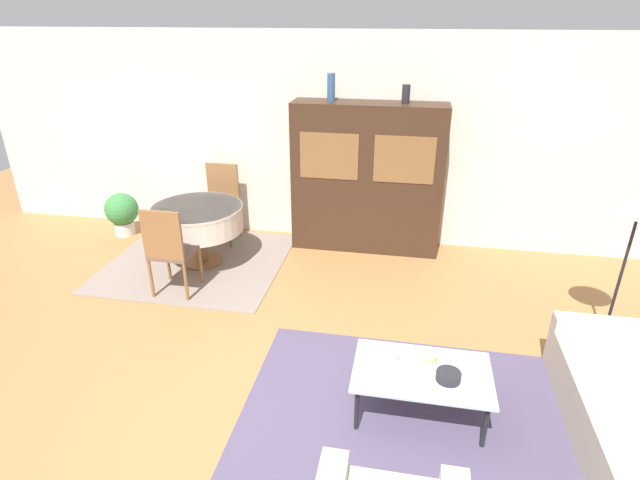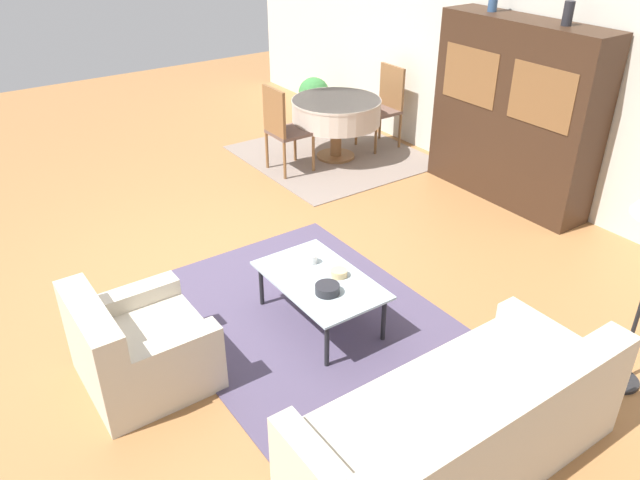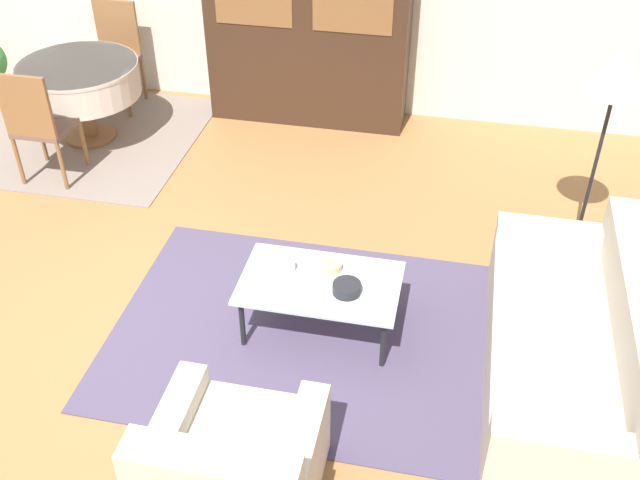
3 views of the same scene
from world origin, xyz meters
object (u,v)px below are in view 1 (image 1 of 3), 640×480
at_px(coffee_table, 422,375).
at_px(vase_short, 406,94).
at_px(dining_chair_near, 169,247).
at_px(potted_plant, 122,212).
at_px(display_cabinet, 367,179).
at_px(dining_chair_far, 221,199).
at_px(bowl, 448,376).
at_px(bowl_small, 429,357).
at_px(cup, 393,357).
at_px(dining_table, 198,219).
at_px(vase_tall, 331,87).

xyz_separation_m(coffee_table, vase_short, (-0.32, 2.99, 1.63)).
distance_m(dining_chair_near, potted_plant, 2.03).
xyz_separation_m(display_cabinet, potted_plant, (-3.39, -0.23, -0.61)).
distance_m(coffee_table, vase_short, 3.42).
height_order(dining_chair_far, potted_plant, dining_chair_far).
relative_size(coffee_table, dining_chair_near, 1.01).
distance_m(bowl, bowl_small, 0.25).
distance_m(dining_chair_far, bowl_small, 3.89).
bearing_deg(cup, dining_table, 140.35).
distance_m(bowl, potted_plant, 5.16).
bearing_deg(vase_short, vase_tall, -180.00).
height_order(dining_chair_near, potted_plant, dining_chair_near).
xyz_separation_m(coffee_table, dining_table, (-2.70, 2.12, 0.23)).
bearing_deg(bowl, cup, 161.25).
bearing_deg(potted_plant, coffee_table, -33.82).
bearing_deg(dining_chair_near, dining_table, 90.00).
xyz_separation_m(coffee_table, bowl, (0.19, -0.06, 0.07)).
bearing_deg(dining_chair_far, vase_short, -177.71).
relative_size(coffee_table, bowl, 5.66).
bearing_deg(cup, dining_chair_far, 131.18).
xyz_separation_m(display_cabinet, dining_table, (-1.95, -0.87, -0.35)).
relative_size(dining_table, bowl, 5.95).
distance_m(dining_table, vase_short, 2.89).
xyz_separation_m(coffee_table, display_cabinet, (-0.74, 2.99, 0.58)).
relative_size(vase_short, potted_plant, 0.36).
bearing_deg(vase_tall, dining_chair_near, -132.01).
distance_m(dining_table, dining_chair_near, 0.78).
xyz_separation_m(dining_table, potted_plant, (-1.43, 0.64, -0.26)).
height_order(bowl_small, potted_plant, potted_plant).
height_order(dining_chair_far, vase_short, vase_short).
xyz_separation_m(display_cabinet, cup, (0.51, -2.91, -0.50)).
bearing_deg(cup, bowl, -18.75).
xyz_separation_m(dining_chair_far, cup, (2.47, -2.82, -0.14)).
distance_m(dining_chair_near, vase_tall, 2.66).
relative_size(display_cabinet, dining_chair_near, 1.84).
bearing_deg(bowl_small, dining_table, 144.23).
bearing_deg(vase_short, potted_plant, -176.59).
xyz_separation_m(dining_table, vase_tall, (1.48, 0.87, 1.46)).
xyz_separation_m(vase_tall, potted_plant, (-2.91, -0.23, -1.72)).
relative_size(dining_table, dining_chair_far, 1.06).
xyz_separation_m(bowl, potted_plant, (-4.31, 2.83, -0.10)).
xyz_separation_m(coffee_table, cup, (-0.23, 0.08, 0.07)).
bearing_deg(vase_short, bowl, -80.49).
bearing_deg(bowl_small, cup, -167.13).
bearing_deg(bowl_small, bowl, -56.64).
distance_m(coffee_table, bowl_small, 0.16).
distance_m(dining_chair_near, vase_short, 3.22).
bearing_deg(potted_plant, dining_chair_near, -44.76).
distance_m(dining_chair_far, cup, 3.75).
xyz_separation_m(dining_chair_near, vase_tall, (1.48, 1.65, 1.48)).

